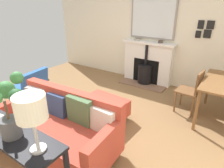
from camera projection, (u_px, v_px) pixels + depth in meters
ground_plane at (87, 120)px, 3.47m from camera, size 4.86×5.80×0.01m
wall_left at (148, 28)px, 4.78m from camera, size 0.12×5.80×2.72m
fireplace at (147, 65)px, 4.90m from camera, size 0.59×1.31×1.06m
mirror_over_mantel at (153, 19)px, 4.55m from camera, size 0.04×1.12×0.93m
mantel_bowl_near at (137, 39)px, 4.85m from camera, size 0.16×0.16×0.04m
mantel_bowl_far at (160, 42)px, 4.54m from camera, size 0.12×0.12×0.05m
sofa at (60, 127)px, 2.68m from camera, size 0.90×1.74×0.82m
ottoman at (104, 107)px, 3.42m from camera, size 0.62×0.81×0.38m
armchair_accent at (30, 85)px, 3.80m from camera, size 0.74×0.67×0.77m
console_table at (5, 135)px, 2.01m from camera, size 0.35×1.55×0.78m
table_lamp_far_end at (31, 109)px, 1.51m from camera, size 0.25×0.25×0.52m
potted_plant at (2, 105)px, 1.73m from camera, size 0.49×0.47×0.61m
dining_chair_near_fireplace at (193, 89)px, 3.52m from camera, size 0.43×0.43×0.84m
photo_gallery_row at (205, 29)px, 4.03m from camera, size 0.02×0.33×0.37m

